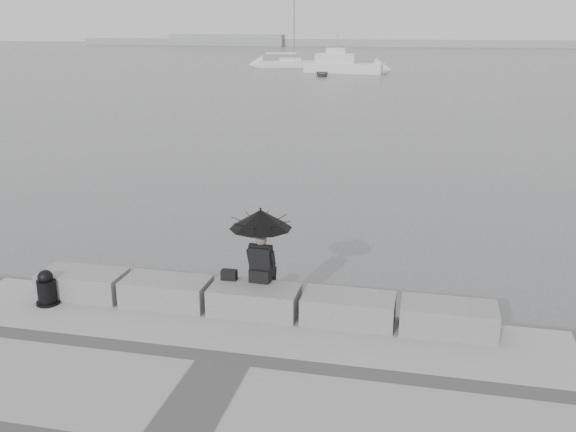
% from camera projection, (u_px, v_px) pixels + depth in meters
% --- Properties ---
extents(ground, '(360.00, 360.00, 0.00)m').
position_uv_depth(ground, '(261.00, 327.00, 12.18)').
color(ground, '#4B4D50').
rests_on(ground, ground).
extents(stone_block_far_left, '(1.60, 0.80, 0.50)m').
position_uv_depth(stone_block_far_left, '(83.00, 284.00, 12.26)').
color(stone_block_far_left, slate).
rests_on(stone_block_far_left, promenade).
extents(stone_block_left, '(1.60, 0.80, 0.50)m').
position_uv_depth(stone_block_left, '(166.00, 292.00, 11.90)').
color(stone_block_left, slate).
rests_on(stone_block_left, promenade).
extents(stone_block_centre, '(1.60, 0.80, 0.50)m').
position_uv_depth(stone_block_centre, '(255.00, 300.00, 11.54)').
color(stone_block_centre, slate).
rests_on(stone_block_centre, promenade).
extents(stone_block_right, '(1.60, 0.80, 0.50)m').
position_uv_depth(stone_block_right, '(348.00, 309.00, 11.18)').
color(stone_block_right, slate).
rests_on(stone_block_right, promenade).
extents(stone_block_far_right, '(1.60, 0.80, 0.50)m').
position_uv_depth(stone_block_far_right, '(448.00, 318.00, 10.82)').
color(stone_block_far_right, slate).
rests_on(stone_block_far_right, promenade).
extents(seated_person, '(1.14, 1.14, 1.39)m').
position_uv_depth(seated_person, '(261.00, 229.00, 11.49)').
color(seated_person, black).
rests_on(seated_person, stone_block_centre).
extents(bag, '(0.29, 0.16, 0.18)m').
position_uv_depth(bag, '(229.00, 275.00, 11.79)').
color(bag, black).
rests_on(bag, stone_block_centre).
extents(mooring_bollard, '(0.43, 0.43, 0.68)m').
position_uv_depth(mooring_bollard, '(47.00, 290.00, 11.89)').
color(mooring_bollard, black).
rests_on(mooring_bollard, promenade).
extents(distant_landmass, '(180.00, 8.00, 2.80)m').
position_uv_depth(distant_landmass, '(392.00, 43.00, 157.95)').
color(distant_landmass, gray).
rests_on(distant_landmass, ground).
extents(sailboat_left, '(8.41, 4.55, 12.90)m').
position_uv_depth(sailboat_left, '(290.00, 63.00, 83.91)').
color(sailboat_left, silver).
rests_on(sailboat_left, ground).
extents(motor_cruiser, '(9.56, 4.28, 4.50)m').
position_uv_depth(motor_cruiser, '(345.00, 65.00, 74.17)').
color(motor_cruiser, silver).
rests_on(motor_cruiser, ground).
extents(dinghy, '(3.35, 2.05, 0.53)m').
position_uv_depth(dinghy, '(322.00, 74.00, 69.89)').
color(dinghy, gray).
rests_on(dinghy, ground).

